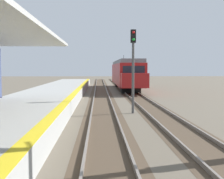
% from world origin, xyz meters
% --- Properties ---
extents(station_platform, '(5.00, 80.00, 0.91)m').
position_xyz_m(station_platform, '(-2.50, 16.00, 0.45)').
color(station_platform, '#A8A8A3').
rests_on(station_platform, ground).
extents(track_pair_nearest_platform, '(2.34, 120.00, 0.16)m').
position_xyz_m(track_pair_nearest_platform, '(1.90, 20.00, 0.05)').
color(track_pair_nearest_platform, '#4C3D2D').
rests_on(track_pair_nearest_platform, ground).
extents(track_pair_middle, '(2.34, 120.00, 0.16)m').
position_xyz_m(track_pair_middle, '(5.30, 20.00, 0.05)').
color(track_pair_middle, '#4C3D2D').
rests_on(track_pair_middle, ground).
extents(approaching_train, '(2.93, 19.60, 4.76)m').
position_xyz_m(approaching_train, '(5.30, 41.32, 2.18)').
color(approaching_train, maroon).
rests_on(approaching_train, ground).
extents(rail_signal_post, '(0.32, 0.34, 5.20)m').
position_xyz_m(rail_signal_post, '(3.77, 20.14, 3.19)').
color(rail_signal_post, '#4C4C4C').
rests_on(rail_signal_post, ground).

